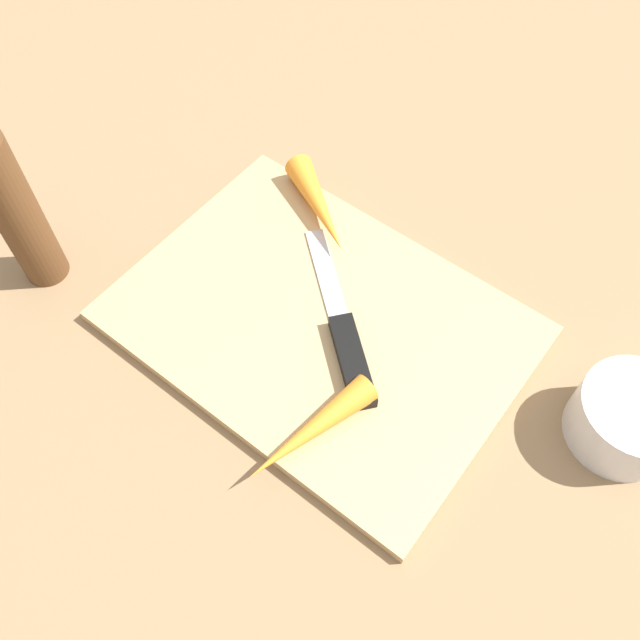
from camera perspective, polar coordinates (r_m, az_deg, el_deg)
ground_plane at (r=0.64m, az=0.00°, el=-0.58°), size 1.40×1.40×0.00m
cutting_board at (r=0.63m, az=0.00°, el=-0.29°), size 0.36×0.26×0.01m
knife at (r=0.60m, az=2.38°, el=-2.37°), size 0.17×0.14×0.01m
carrot_short at (r=0.69m, az=-0.08°, el=9.52°), size 0.12×0.09×0.03m
carrot_long at (r=0.56m, az=-0.80°, el=-9.24°), size 0.05×0.13×0.03m
small_bowl at (r=0.62m, az=24.24°, el=-7.52°), size 0.09×0.09×0.05m
pepper_grinder at (r=0.66m, az=-23.97°, el=8.11°), size 0.04×0.04×0.17m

